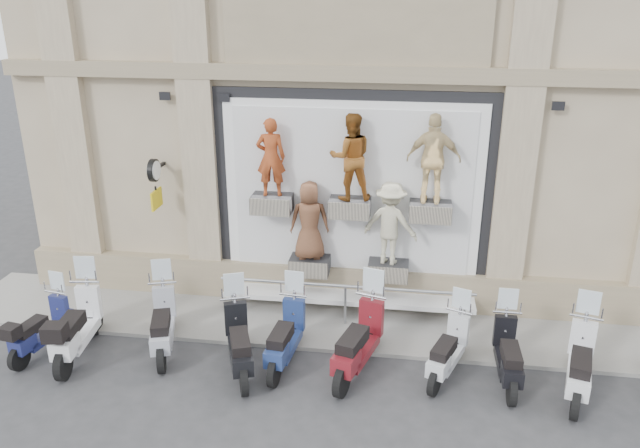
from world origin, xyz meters
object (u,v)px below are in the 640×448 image
at_px(scooter_c, 162,313).
at_px(scooter_i, 582,351).
at_px(scooter_h, 509,344).
at_px(guard_rail, 345,306).
at_px(scooter_d, 238,331).
at_px(scooter_f, 359,329).
at_px(scooter_b, 75,314).
at_px(clock_sign_bracket, 155,177).
at_px(scooter_g, 449,339).
at_px(scooter_a, 40,318).
at_px(scooter_e, 285,326).

distance_m(scooter_c, scooter_i, 7.29).
distance_m(scooter_h, scooter_i, 1.14).
height_order(guard_rail, scooter_c, scooter_c).
distance_m(guard_rail, scooter_h, 3.26).
relative_size(guard_rail, scooter_d, 2.58).
distance_m(scooter_d, scooter_f, 2.08).
bearing_deg(scooter_f, scooter_b, -161.95).
relative_size(clock_sign_bracket, scooter_g, 0.58).
distance_m(scooter_a, scooter_f, 5.83).
xyz_separation_m(guard_rail, scooter_a, (-5.42, -1.70, 0.23)).
relative_size(guard_rail, scooter_f, 2.42).
bearing_deg(scooter_g, scooter_a, -156.69).
xyz_separation_m(clock_sign_bracket, scooter_f, (4.30, -1.97, -1.95)).
distance_m(scooter_b, scooter_h, 7.64).
bearing_deg(scooter_b, scooter_i, -6.34).
distance_m(scooter_a, scooter_c, 2.23).
height_order(scooter_e, scooter_i, scooter_i).
relative_size(scooter_b, scooter_h, 1.14).
xyz_separation_m(guard_rail, scooter_b, (-4.70, -1.71, 0.38)).
distance_m(guard_rail, scooter_a, 5.69).
relative_size(scooter_b, scooter_i, 1.05).
relative_size(clock_sign_bracket, scooter_c, 0.53).
distance_m(scooter_a, scooter_h, 8.36).
relative_size(scooter_b, scooter_c, 1.07).
bearing_deg(scooter_a, scooter_g, 12.23).
height_order(scooter_c, scooter_f, scooter_f).
bearing_deg(scooter_a, scooter_h, 11.80).
distance_m(guard_rail, scooter_e, 1.72).
distance_m(scooter_b, scooter_d, 3.03).
bearing_deg(scooter_e, scooter_d, -151.10).
bearing_deg(guard_rail, scooter_i, -21.33).
bearing_deg(scooter_e, scooter_b, -170.49).
relative_size(clock_sign_bracket, scooter_i, 0.52).
xyz_separation_m(scooter_b, scooter_c, (1.47, 0.37, -0.05)).
xyz_separation_m(scooter_c, scooter_d, (1.56, -0.42, 0.01)).
relative_size(guard_rail, scooter_g, 2.88).
bearing_deg(scooter_g, scooter_b, -156.32).
distance_m(scooter_f, scooter_h, 2.54).
bearing_deg(scooter_b, scooter_g, -4.36).
bearing_deg(scooter_e, guard_rail, 62.61).
bearing_deg(scooter_d, scooter_c, 144.55).
relative_size(scooter_g, scooter_h, 0.97).
bearing_deg(clock_sign_bracket, scooter_i, -14.46).
height_order(scooter_c, scooter_g, scooter_c).
bearing_deg(scooter_c, scooter_a, 171.90).
bearing_deg(scooter_a, scooter_f, 11.73).
distance_m(scooter_a, scooter_e, 4.52).
distance_m(guard_rail, scooter_c, 3.51).
distance_m(scooter_c, scooter_e, 2.32).
distance_m(scooter_b, scooter_c, 1.52).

